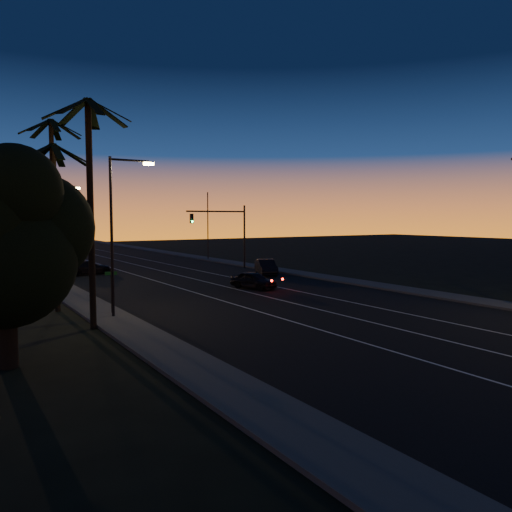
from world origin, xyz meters
TOP-DOWN VIEW (x-y plane):
  - road at (0.00, 30.00)m, footprint 20.00×170.00m
  - sidewalk_left at (-11.20, 30.00)m, footprint 2.40×170.00m
  - sidewalk_right at (11.20, 30.00)m, footprint 2.40×170.00m
  - lane_stripe_left at (-3.00, 30.00)m, footprint 0.12×160.00m
  - lane_stripe_mid at (0.50, 30.00)m, footprint 0.12×160.00m
  - lane_stripe_right at (4.00, 30.00)m, footprint 0.12×160.00m
  - bushy_tree at (-16.83, 12.92)m, footprint 6.30×5.30m
  - palm_near at (-12.60, 18.00)m, footprint 4.25×4.16m
  - palm_mid at (-13.20, 24.00)m, footprint 4.25×4.16m
  - palm_far at (-12.20, 30.00)m, footprint 4.25×4.16m
  - streetlight_left_near at (-10.70, 20.00)m, footprint 2.55×0.26m
  - streetlight_left_far at (-10.69, 38.00)m, footprint 2.55×0.26m
  - street_sign at (-10.80, 21.00)m, footprint 0.70×0.06m
  - signal_mast at (7.14, 39.99)m, footprint 7.10×0.41m
  - signal_post at (-9.50, 39.98)m, footprint 0.28×0.37m
  - far_pole_left at (-11.00, 55.00)m, footprint 0.14×0.14m
  - far_pole_right at (11.00, 52.00)m, footprint 0.14×0.14m
  - lead_car at (1.83, 25.75)m, footprint 2.83×4.71m
  - right_car at (7.93, 33.22)m, footprint 3.25×4.85m
  - cross_car at (-6.99, 42.78)m, footprint 5.10×2.81m

SIDE VIEW (x-z plane):
  - road at x=0.00m, z-range 0.00..0.01m
  - lane_stripe_left at x=-3.00m, z-range 0.01..0.02m
  - lane_stripe_mid at x=0.50m, z-range 0.01..0.02m
  - lane_stripe_right at x=4.00m, z-range 0.01..0.02m
  - sidewalk_left at x=-11.20m, z-range 0.00..0.16m
  - sidewalk_right at x=11.20m, z-range 0.00..0.16m
  - lead_car at x=1.83m, z-range 0.01..1.37m
  - cross_car at x=-6.99m, z-range 0.01..1.41m
  - right_car at x=7.93m, z-range 0.01..1.53m
  - street_sign at x=-10.80m, z-range 0.36..2.96m
  - signal_post at x=-9.50m, z-range 0.79..4.99m
  - far_pole_left at x=-11.00m, z-range 0.00..9.00m
  - far_pole_right at x=11.00m, z-range 0.00..9.00m
  - signal_mast at x=7.14m, z-range 1.28..8.28m
  - bushy_tree at x=-16.83m, z-range 0.84..9.14m
  - streetlight_left_far at x=-10.69m, z-range 0.81..9.31m
  - streetlight_left_near at x=-10.70m, z-range 0.82..9.82m
  - palm_mid at x=-13.20m, z-range 1.24..11.27m
  - palm_near at x=-12.60m, z-range 1.31..12.84m
  - palm_far at x=-12.20m, z-range 1.35..13.88m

